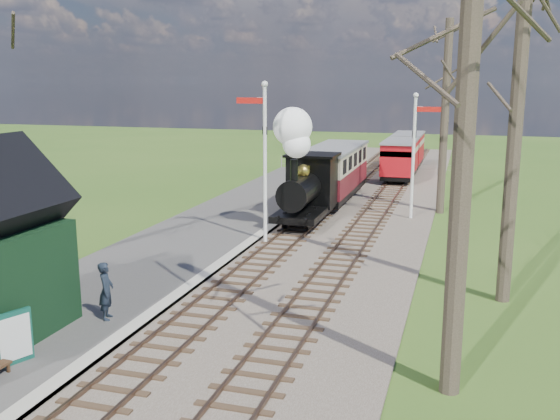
{
  "coord_description": "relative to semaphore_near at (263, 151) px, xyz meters",
  "views": [
    {
      "loc": [
        6.55,
        -6.22,
        6.23
      ],
      "look_at": [
        0.16,
        15.09,
        1.6
      ],
      "focal_mm": 40.0,
      "sensor_mm": 36.0,
      "label": 1
    }
  ],
  "objects": [
    {
      "name": "ballast_bed",
      "position": [
        2.07,
        6.0,
        -3.57
      ],
      "size": [
        8.0,
        60.0,
        0.1
      ],
      "primitive_type": "cube",
      "color": "brown",
      "rests_on": "ground"
    },
    {
      "name": "track_near",
      "position": [
        0.77,
        6.0,
        -3.52
      ],
      "size": [
        1.6,
        60.0,
        0.15
      ],
      "color": "brown",
      "rests_on": "ground"
    },
    {
      "name": "person",
      "position": [
        -1.31,
        -8.95,
        -2.67
      ],
      "size": [
        0.52,
        0.64,
        1.51
      ],
      "primitive_type": "imported",
      "rotation": [
        0.0,
        0.0,
        1.91
      ],
      "color": "#19212D",
      "rests_on": "platform"
    },
    {
      "name": "sign_board",
      "position": [
        -1.79,
        -11.81,
        -2.83
      ],
      "size": [
        0.4,
        0.78,
        1.19
      ],
      "color": "#0F483B",
      "rests_on": "platform"
    },
    {
      "name": "coach",
      "position": [
        0.77,
        9.37,
        -1.95
      ],
      "size": [
        2.34,
        8.02,
        2.46
      ],
      "color": "black",
      "rests_on": "ground"
    },
    {
      "name": "track_far",
      "position": [
        3.37,
        6.0,
        -3.52
      ],
      "size": [
        1.6,
        60.0,
        0.15
      ],
      "color": "brown",
      "rests_on": "ground"
    },
    {
      "name": "red_carriage_b",
      "position": [
        3.37,
        22.48,
        -2.18
      ],
      "size": [
        1.98,
        4.9,
        2.08
      ],
      "color": "black",
      "rests_on": "ground"
    },
    {
      "name": "semaphore_far",
      "position": [
        5.14,
        6.0,
        -0.27
      ],
      "size": [
        1.22,
        0.24,
        5.72
      ],
      "color": "silver",
      "rests_on": "ground"
    },
    {
      "name": "distant_hills",
      "position": [
        2.17,
        48.38,
        -19.83
      ],
      "size": [
        114.4,
        48.0,
        22.02
      ],
      "color": "#385B23",
      "rests_on": "ground"
    },
    {
      "name": "coping_strip",
      "position": [
        -0.43,
        -2.0,
        -3.52
      ],
      "size": [
        0.4,
        44.0,
        0.21
      ],
      "primitive_type": "cube",
      "color": "#B2AD9E",
      "rests_on": "ground"
    },
    {
      "name": "bare_trees",
      "position": [
        2.1,
        -5.9,
        1.59
      ],
      "size": [
        15.51,
        22.39,
        12.0
      ],
      "color": "#382D23",
      "rests_on": "ground"
    },
    {
      "name": "semaphore_near",
      "position": [
        0.0,
        0.0,
        0.0
      ],
      "size": [
        1.22,
        0.24,
        6.22
      ],
      "color": "silver",
      "rests_on": "ground"
    },
    {
      "name": "fence_line",
      "position": [
        1.07,
        20.0,
        -3.07
      ],
      "size": [
        12.6,
        0.08,
        1.0
      ],
      "color": "slate",
      "rests_on": "ground"
    },
    {
      "name": "platform",
      "position": [
        -2.73,
        -2.0,
        -3.52
      ],
      "size": [
        5.0,
        44.0,
        0.2
      ],
      "primitive_type": "cube",
      "color": "#474442",
      "rests_on": "ground"
    },
    {
      "name": "red_carriage_a",
      "position": [
        3.37,
        16.98,
        -2.18
      ],
      "size": [
        1.98,
        4.9,
        2.08
      ],
      "color": "black",
      "rests_on": "ground"
    },
    {
      "name": "locomotive",
      "position": [
        0.76,
        3.3,
        -1.33
      ],
      "size": [
        2.01,
        4.68,
        5.01
      ],
      "color": "black",
      "rests_on": "ground"
    }
  ]
}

